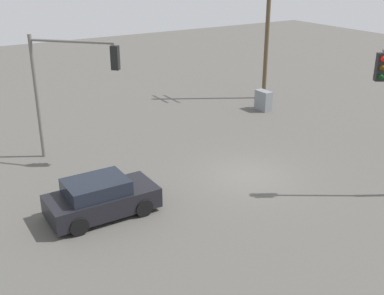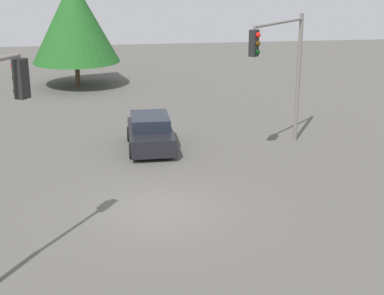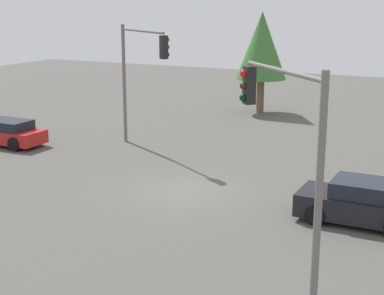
% 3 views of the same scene
% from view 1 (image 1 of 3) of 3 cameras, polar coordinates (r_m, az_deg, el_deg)
% --- Properties ---
extents(ground_plane, '(80.00, 80.00, 0.00)m').
position_cam_1_polar(ground_plane, '(21.66, 6.69, -3.36)').
color(ground_plane, '#54514C').
extents(sedan_dark, '(2.03, 4.10, 1.49)m').
position_cam_1_polar(sedan_dark, '(18.43, -10.74, -5.89)').
color(sedan_dark, black).
rests_on(sedan_dark, ground_plane).
extents(traffic_signal_cross, '(3.17, 3.16, 5.91)m').
position_cam_1_polar(traffic_signal_cross, '(22.64, -14.46, 8.17)').
color(traffic_signal_cross, slate).
rests_on(traffic_signal_cross, ground_plane).
extents(utility_pole_tall, '(2.20, 0.28, 9.76)m').
position_cam_1_polar(utility_pole_tall, '(32.69, 8.97, 14.59)').
color(utility_pole_tall, brown).
rests_on(utility_pole_tall, ground_plane).
extents(electrical_cabinet, '(1.10, 0.58, 1.25)m').
position_cam_1_polar(electrical_cabinet, '(30.85, 8.46, 5.54)').
color(electrical_cabinet, gray).
rests_on(electrical_cabinet, ground_plane).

